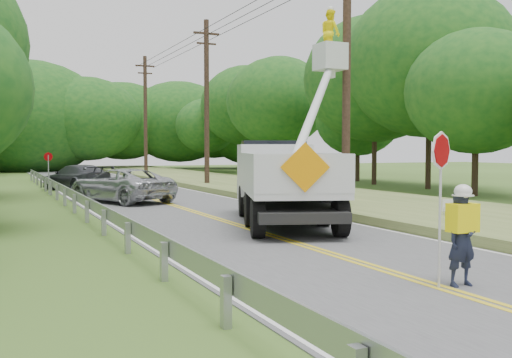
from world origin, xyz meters
name	(u,v)px	position (x,y,z in m)	size (l,w,h in m)	color
ground	(386,272)	(0.00, 0.00, 0.00)	(140.00, 140.00, 0.00)	#3A541E
road	(175,206)	(0.00, 14.00, 0.01)	(7.20, 96.00, 0.03)	#4B4B4E
guardrail	(70,194)	(-4.02, 14.91, 0.55)	(0.18, 48.00, 0.77)	#97989F
utility_poles	(255,89)	(5.00, 17.02, 5.27)	(1.60, 43.30, 10.00)	black
tall_grass_verge	(324,197)	(7.10, 14.00, 0.15)	(7.00, 96.00, 0.30)	#556933
treeline_right	(342,93)	(15.73, 25.82, 6.27)	(11.04, 54.93, 11.80)	#332319
treeline_horizon	(45,119)	(-1.48, 56.18, 5.50)	(57.20, 14.39, 12.16)	#144819
flagger	(462,231)	(0.39, -1.55, 0.96)	(1.05, 0.39, 2.63)	#191E33
bucket_truck	(284,170)	(1.98, 8.11, 1.65)	(5.72, 7.95, 7.29)	black
suv_silver	(121,185)	(-1.66, 16.66, 0.76)	(2.45, 5.31, 1.48)	#AFB1B7
suv_darkgrey	(77,177)	(-2.45, 24.85, 0.74)	(2.02, 4.97, 1.44)	#393B41
stop_sign_permanent	(48,167)	(-4.13, 22.70, 1.41)	(0.46, 0.10, 2.18)	#97989F
yard_sign	(449,206)	(6.19, 4.96, 0.56)	(0.54, 0.06, 0.78)	white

